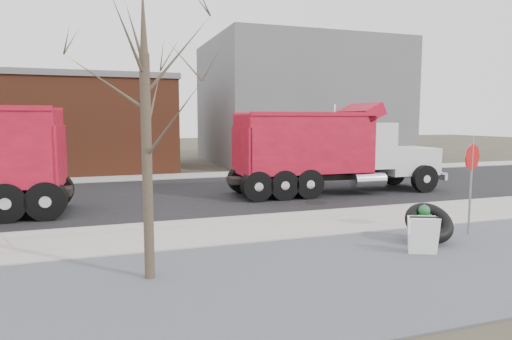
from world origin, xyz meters
name	(u,v)px	position (x,y,z in m)	size (l,w,h in m)	color
ground	(266,232)	(0.00, 0.00, 0.00)	(120.00, 120.00, 0.00)	#383328
gravel_verge	(332,275)	(0.00, -3.50, 0.01)	(60.00, 5.00, 0.03)	slate
sidewalk	(263,228)	(0.00, 0.25, 0.03)	(60.00, 2.50, 0.06)	#9E9B93
curb	(248,217)	(0.00, 1.55, 0.06)	(60.00, 0.15, 0.11)	#9E9B93
road	(210,194)	(0.00, 6.30, 0.01)	(60.00, 9.40, 0.02)	black
far_sidewalk	(184,176)	(0.00, 12.00, 0.03)	(60.00, 2.00, 0.06)	#9E9B93
building_grey	(299,103)	(9.00, 18.00, 4.00)	(12.00, 10.00, 8.00)	slate
bare_tree	(145,95)	(-3.20, -2.60, 3.30)	(3.20, 3.20, 5.20)	#382D23
fire_hydrant	(424,226)	(3.09, -2.21, 0.42)	(0.52, 0.50, 0.91)	#2C763B
truck_tire	(429,223)	(3.18, -2.29, 0.49)	(1.30, 1.25, 0.95)	black
stop_sign	(472,167)	(4.64, -1.98, 1.71)	(0.65, 0.24, 2.48)	gray
sandwich_board	(423,235)	(2.42, -3.02, 0.44)	(0.69, 0.57, 0.82)	white
dump_truck_red_a	(329,148)	(4.43, 5.02, 1.76)	(8.58, 2.55, 3.46)	black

